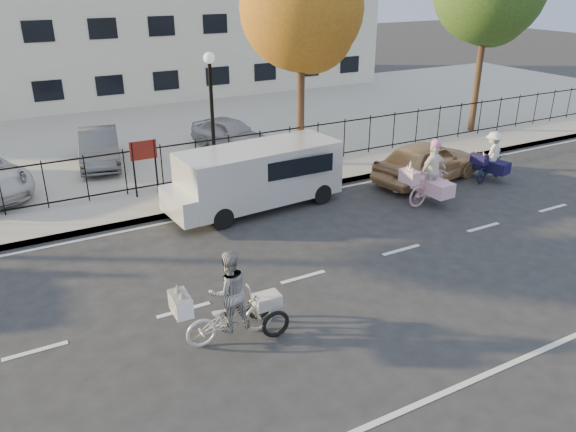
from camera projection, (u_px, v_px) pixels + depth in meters
ground at (303, 277)px, 13.50m from camera, size 120.00×120.00×0.00m
road_markings at (303, 277)px, 13.50m from camera, size 60.00×9.52×0.01m
curb at (222, 205)px, 17.53m from camera, size 60.00×0.10×0.15m
sidewalk at (210, 194)px, 18.38m from camera, size 60.00×2.20×0.15m
parking_lot at (138, 132)px, 25.54m from camera, size 60.00×15.60×0.15m
iron_fence at (196, 161)px, 18.93m from camera, size 58.00×0.06×1.50m
building at (87, 43)px, 32.43m from camera, size 34.00×10.00×6.00m
lamppost at (211, 96)px, 17.95m from camera, size 0.36×0.36×4.33m
street_sign at (144, 157)px, 17.59m from camera, size 0.85×0.06×1.80m
zebra_trike at (230, 306)px, 10.97m from camera, size 2.23×0.85×1.92m
unicorn_bike at (431, 181)px, 17.48m from camera, size 2.10×1.47×2.12m
bull_bike at (491, 161)px, 19.57m from camera, size 1.93×1.35×1.74m
white_van at (257, 175)px, 17.12m from camera, size 5.57×2.23×1.93m
gold_sedan at (427, 161)px, 19.45m from camera, size 4.51×2.46×1.45m
lot_car_c at (99, 147)px, 20.77m from camera, size 2.07×4.12×1.30m
lot_car_d at (230, 133)px, 22.71m from camera, size 2.63×3.92×1.24m
tree_mid at (304, 14)px, 19.13m from camera, size 4.24×4.24×7.77m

